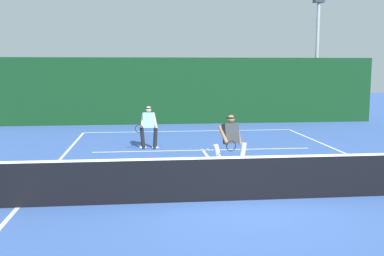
% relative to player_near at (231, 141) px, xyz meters
% --- Properties ---
extents(ground_plane, '(80.00, 80.00, 0.00)m').
position_rel_player_near_xyz_m(ground_plane, '(-0.33, -2.76, -0.89)').
color(ground_plane, '#3B5EAB').
extents(court_line_baseline_far, '(9.53, 0.10, 0.01)m').
position_rel_player_near_xyz_m(court_line_baseline_far, '(-0.33, 8.27, -0.88)').
color(court_line_baseline_far, white).
rests_on(court_line_baseline_far, ground_plane).
extents(court_line_sideline_left, '(0.10, 22.07, 0.01)m').
position_rel_player_near_xyz_m(court_line_sideline_left, '(-5.09, -2.76, -0.88)').
color(court_line_sideline_left, white).
rests_on(court_line_sideline_left, ground_plane).
extents(court_line_service, '(7.77, 0.10, 0.01)m').
position_rel_player_near_xyz_m(court_line_service, '(-0.33, 3.42, -0.88)').
color(court_line_service, white).
rests_on(court_line_service, ground_plane).
extents(court_line_centre, '(0.10, 6.40, 0.01)m').
position_rel_player_near_xyz_m(court_line_centre, '(-0.33, 0.44, -0.88)').
color(court_line_centre, white).
rests_on(court_line_centre, ground_plane).
extents(tennis_net, '(10.45, 0.09, 1.06)m').
position_rel_player_near_xyz_m(tennis_net, '(-0.33, -2.76, -0.38)').
color(tennis_net, '#1E4723').
rests_on(tennis_net, ground_plane).
extents(player_near, '(1.04, 0.91, 1.62)m').
position_rel_player_near_xyz_m(player_near, '(0.00, 0.00, 0.00)').
color(player_near, silver).
rests_on(player_near, ground_plane).
extents(player_far, '(0.85, 0.86, 1.55)m').
position_rel_player_near_xyz_m(player_far, '(-2.23, 3.87, -0.04)').
color(player_far, black).
rests_on(player_far, ground_plane).
extents(tennis_ball, '(0.07, 0.07, 0.07)m').
position_rel_player_near_xyz_m(tennis_ball, '(-0.17, 3.32, -0.85)').
color(tennis_ball, '#D1E033').
rests_on(tennis_ball, ground_plane).
extents(tennis_ball_extra, '(0.07, 0.07, 0.07)m').
position_rel_player_near_xyz_m(tennis_ball_extra, '(1.68, -0.82, -0.85)').
color(tennis_ball_extra, '#D1E033').
rests_on(tennis_ball_extra, ground_plane).
extents(back_fence_windscreen, '(20.21, 0.12, 3.41)m').
position_rel_player_near_xyz_m(back_fence_windscreen, '(-0.33, 11.01, 0.82)').
color(back_fence_windscreen, '#0E3517').
rests_on(back_fence_windscreen, ground_plane).
extents(light_pole, '(0.55, 0.44, 6.81)m').
position_rel_player_near_xyz_m(light_pole, '(7.30, 12.42, 3.34)').
color(light_pole, '#9EA39E').
rests_on(light_pole, ground_plane).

